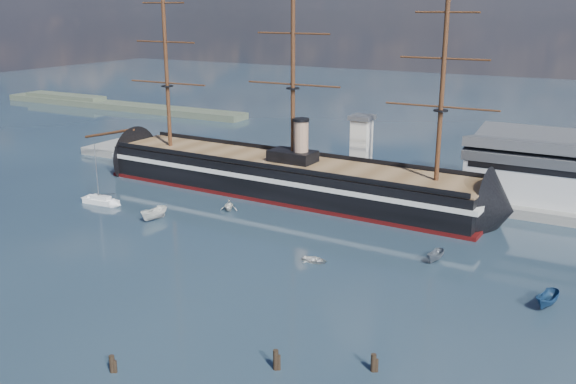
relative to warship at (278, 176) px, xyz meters
The scene contains 14 objects.
ground 23.36m from the warship, 60.39° to the right, with size 600.00×600.00×0.00m, color #1D2938.
quay 27.00m from the warship, 36.83° to the left, with size 180.00×18.00×2.00m, color slate.
quay_tower 20.20m from the warship, 42.14° to the left, with size 5.00×5.00×15.00m.
shoreline 148.26m from the warship, 149.61° to the left, with size 120.00×10.00×4.00m.
warship is the anchor object (origin of this frame).
sailboat 38.62m from the warship, 138.81° to the right, with size 8.30×3.00×13.04m.
motorboat_a 30.78m from the warship, 113.12° to the right, with size 7.51×2.75×3.00m, color silver.
motorboat_c 48.24m from the warship, 27.42° to the right, with size 5.75×2.11×2.30m, color slate.
motorboat_d 16.46m from the warship, 99.58° to the right, with size 6.56×2.84×2.41m, color silver.
motorboat_e 41.07m from the warship, 51.63° to the right, with size 2.65×1.06×1.24m, color silver.
motorboat_f 68.69m from the warship, 26.77° to the right, with size 6.76×2.48×2.70m, color navy.
piling_near_mid 75.55m from the warship, 74.78° to the right, with size 0.64×0.64×2.82m, color black.
piling_near_right 72.79m from the warship, 60.33° to the right, with size 0.64×0.64×3.20m, color black.
piling_far_right 74.19m from the warship, 51.58° to the right, with size 0.64×0.64×2.90m, color black.
Camera 1 is at (57.77, -59.93, 40.65)m, focal length 40.00 mm.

